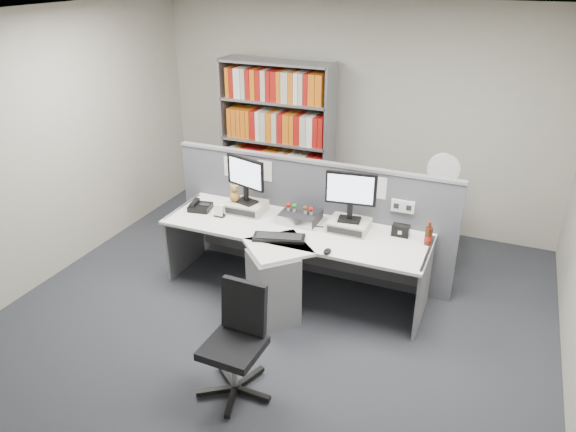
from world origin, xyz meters
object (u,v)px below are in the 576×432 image
at_px(office_chair, 237,338).
at_px(desk_fan, 443,172).
at_px(desktop_pc, 300,216).
at_px(desk_phone, 200,207).
at_px(cola_bottle, 428,236).
at_px(monitor_right, 351,192).
at_px(shelving_unit, 277,144).
at_px(keyboard, 279,237).
at_px(mouse, 327,251).
at_px(desk, 286,262).
at_px(monitor_left, 245,176).
at_px(speaker, 401,230).
at_px(filing_cabinet, 435,232).
at_px(desk_calendar, 219,212).

bearing_deg(office_chair, desk_fan, 67.58).
xyz_separation_m(desktop_pc, desk_phone, (-1.06, -0.16, -0.01)).
bearing_deg(cola_bottle, monitor_right, 179.71).
bearing_deg(shelving_unit, desk_phone, -95.82).
relative_size(keyboard, cola_bottle, 2.21).
height_order(monitor_right, keyboard, monitor_right).
xyz_separation_m(mouse, desk_phone, (-1.52, 0.36, 0.02)).
height_order(monitor_right, cola_bottle, monitor_right).
xyz_separation_m(desk, monitor_left, (-0.60, 0.38, 0.65)).
xyz_separation_m(desk, desk_fan, (1.20, 1.40, 0.60)).
distance_m(mouse, speaker, 0.79).
relative_size(monitor_left, filing_cabinet, 0.69).
distance_m(desk_phone, speaker, 2.06).
height_order(desk_phone, desk_calendar, desk_calendar).
xyz_separation_m(monitor_left, desk_phone, (-0.46, -0.16, -0.35)).
xyz_separation_m(desk_phone, desk_fan, (2.27, 1.17, 0.30)).
xyz_separation_m(monitor_left, keyboard, (0.55, -0.43, -0.37)).
bearing_deg(speaker, mouse, -131.80).
bearing_deg(speaker, desktop_pc, -176.03).
bearing_deg(monitor_left, desk_calendar, -132.04).
xyz_separation_m(keyboard, speaker, (1.03, 0.50, 0.04)).
relative_size(monitor_right, cola_bottle, 2.11).
bearing_deg(shelving_unit, desk_calendar, -86.53).
distance_m(desktop_pc, desk_phone, 1.07).
distance_m(mouse, shelving_unit, 2.41).
relative_size(desktop_pc, speaker, 2.25).
bearing_deg(desk, mouse, -16.10).
height_order(monitor_right, mouse, monitor_right).
bearing_deg(speaker, desk_phone, -173.61).
bearing_deg(keyboard, desktop_pc, 84.85).
height_order(desk_calendar, speaker, desk_calendar).
height_order(mouse, desk_calendar, desk_calendar).
bearing_deg(monitor_left, mouse, -25.96).
distance_m(monitor_left, desk_fan, 2.07).
distance_m(mouse, desk_calendar, 1.29).
bearing_deg(mouse, filing_cabinet, 64.11).
bearing_deg(desk, speaker, 24.89).
relative_size(desk_phone, desk_calendar, 1.95).
bearing_deg(cola_bottle, mouse, -147.11).
relative_size(desk, cola_bottle, 11.22).
bearing_deg(desk, desktop_pc, 91.18).
height_order(keyboard, cola_bottle, cola_bottle).
relative_size(desk, keyboard, 5.07).
height_order(monitor_left, shelving_unit, shelving_unit).
relative_size(desk, monitor_right, 5.33).
xyz_separation_m(desk_phone, filing_cabinet, (2.27, 1.17, -0.41)).
distance_m(desktop_pc, cola_bottle, 1.26).
height_order(desk, desk_calendar, desk_calendar).
bearing_deg(keyboard, desk_phone, 164.87).
bearing_deg(monitor_left, desk_phone, -161.28).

